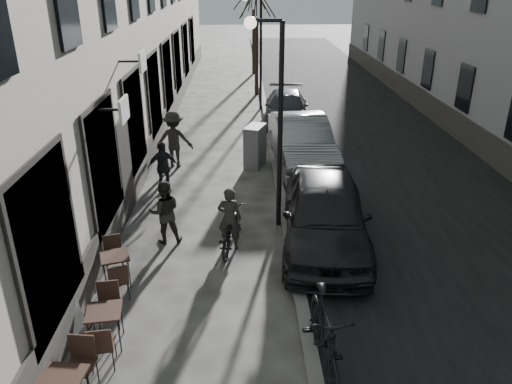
{
  "coord_description": "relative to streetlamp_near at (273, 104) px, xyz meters",
  "views": [
    {
      "loc": [
        -0.92,
        -5.41,
        5.95
      ],
      "look_at": [
        -0.64,
        4.0,
        1.8
      ],
      "focal_mm": 35.0,
      "sensor_mm": 36.0,
      "label": 1
    }
  ],
  "objects": [
    {
      "name": "road",
      "position": [
        4.02,
        10.0,
        -3.16
      ],
      "size": [
        7.3,
        60.0,
        0.0
      ],
      "primitive_type": "cube",
      "color": "black",
      "rests_on": "ground"
    },
    {
      "name": "kerb",
      "position": [
        0.37,
        10.0,
        -3.1
      ],
      "size": [
        0.25,
        60.0,
        0.12
      ],
      "primitive_type": "cube",
      "color": "slate",
      "rests_on": "ground"
    },
    {
      "name": "streetlamp_near",
      "position": [
        0.0,
        0.0,
        0.0
      ],
      "size": [
        0.9,
        0.28,
        5.09
      ],
      "color": "black",
      "rests_on": "ground"
    },
    {
      "name": "streetlamp_far",
      "position": [
        0.0,
        12.0,
        0.0
      ],
      "size": [
        0.9,
        0.28,
        5.09
      ],
      "color": "black",
      "rests_on": "ground"
    },
    {
      "name": "tree_near",
      "position": [
        0.07,
        15.0,
        1.5
      ],
      "size": [
        2.4,
        2.4,
        5.7
      ],
      "color": "black",
      "rests_on": "ground"
    },
    {
      "name": "bistro_set_b",
      "position": [
        -3.12,
        -4.44,
        -2.73
      ],
      "size": [
        0.66,
        1.47,
        0.85
      ],
      "rotation": [
        0.0,
        0.0,
        0.14
      ],
      "color": "black",
      "rests_on": "ground"
    },
    {
      "name": "bistro_set_c",
      "position": [
        -3.36,
        -2.59,
        -2.74
      ],
      "size": [
        0.79,
        1.43,
        0.81
      ],
      "rotation": [
        0.0,
        0.0,
        0.32
      ],
      "color": "black",
      "rests_on": "ground"
    },
    {
      "name": "sign_board",
      "position": [
        -3.85,
        -4.21,
        -2.68
      ],
      "size": [
        0.56,
        0.74,
        1.18
      ],
      "rotation": [
        0.0,
        0.0,
        -0.26
      ],
      "color": "black",
      "rests_on": "ground"
    },
    {
      "name": "utility_cabinet",
      "position": [
        -0.31,
        4.23,
        -2.46
      ],
      "size": [
        0.79,
        1.05,
        1.4
      ],
      "primitive_type": "cube",
      "rotation": [
        0.0,
        0.0,
        -0.34
      ],
      "color": "slate",
      "rests_on": "ground"
    },
    {
      "name": "bicycle",
      "position": [
        -1.05,
        -1.14,
        -2.69
      ],
      "size": [
        0.9,
        1.86,
        0.94
      ],
      "primitive_type": "imported",
      "rotation": [
        0.0,
        0.0,
        2.98
      ],
      "color": "black",
      "rests_on": "ground"
    },
    {
      "name": "cyclist_rider",
      "position": [
        -1.05,
        -1.14,
        -2.39
      ],
      "size": [
        0.61,
        0.45,
        1.53
      ],
      "primitive_type": "imported",
      "rotation": [
        0.0,
        0.0,
        2.98
      ],
      "color": "#2B2825",
      "rests_on": "ground"
    },
    {
      "name": "pedestrian_near",
      "position": [
        -2.58,
        -0.79,
        -2.38
      ],
      "size": [
        0.85,
        0.72,
        1.56
      ],
      "primitive_type": "imported",
      "rotation": [
        0.0,
        0.0,
        3.33
      ],
      "color": "#262421",
      "rests_on": "ground"
    },
    {
      "name": "pedestrian_mid",
      "position": [
        -2.96,
        4.32,
        -2.23
      ],
      "size": [
        1.24,
        0.75,
        1.87
      ],
      "primitive_type": "imported",
      "rotation": [
        0.0,
        0.0,
        3.09
      ],
      "color": "black",
      "rests_on": "ground"
    },
    {
      "name": "pedestrian_far",
      "position": [
        -3.05,
        2.22,
        -2.4
      ],
      "size": [
        0.96,
        0.59,
        1.52
      ],
      "primitive_type": "imported",
      "rotation": [
        0.0,
        0.0,
        0.26
      ],
      "color": "black",
      "rests_on": "ground"
    },
    {
      "name": "car_near",
      "position": [
        1.17,
        -1.08,
        -2.33
      ],
      "size": [
        2.45,
        5.02,
        1.65
      ],
      "primitive_type": "imported",
      "rotation": [
        0.0,
        0.0,
        -0.1
      ],
      "color": "black",
      "rests_on": "ground"
    },
    {
      "name": "car_mid",
      "position": [
        1.24,
        4.3,
        -2.35
      ],
      "size": [
        2.02,
        5.01,
        1.62
      ],
      "primitive_type": "imported",
      "rotation": [
        0.0,
        0.0,
        0.06
      ],
      "color": "gray",
      "rests_on": "ground"
    },
    {
      "name": "car_far",
      "position": [
        1.17,
        9.49,
        -2.51
      ],
      "size": [
        2.14,
        4.59,
        1.3
      ],
      "primitive_type": "imported",
      "rotation": [
        0.0,
        0.0,
        -0.07
      ],
      "color": "#373841",
      "rests_on": "ground"
    },
    {
      "name": "moped",
      "position": [
        0.52,
        -5.15,
        -2.47
      ],
      "size": [
        0.71,
        2.3,
        1.38
      ],
      "primitive_type": "imported",
      "rotation": [
        0.0,
        0.0,
        0.03
      ],
      "color": "black",
      "rests_on": "ground"
    }
  ]
}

